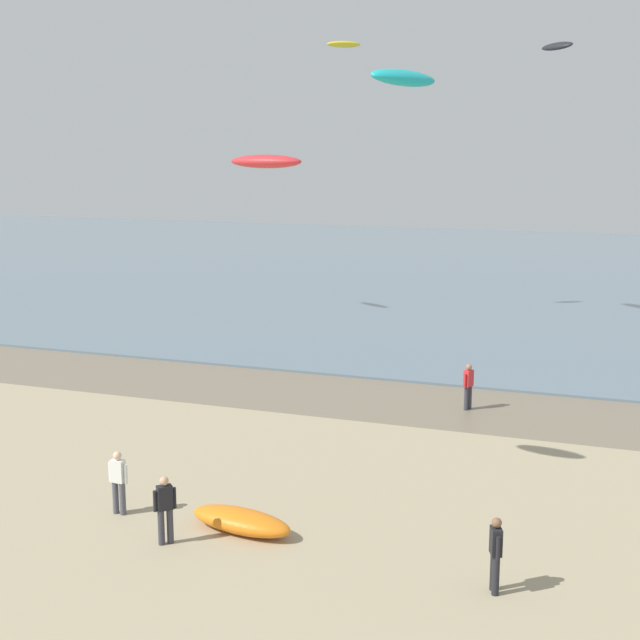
{
  "coord_description": "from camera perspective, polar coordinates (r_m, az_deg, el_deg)",
  "views": [
    {
      "loc": [
        7.62,
        -7.9,
        9.42
      ],
      "look_at": [
        0.49,
        11.9,
        5.35
      ],
      "focal_mm": 50.0,
      "sensor_mm": 36.0,
      "label": 1
    }
  ],
  "objects": [
    {
      "name": "person_nearest_camera",
      "position": [
        24.11,
        -12.78,
        -9.99
      ],
      "size": [
        0.57,
        0.24,
        1.71
      ],
      "color": "#4C4C56",
      "rests_on": "ground"
    },
    {
      "name": "person_by_waterline",
      "position": [
        20.02,
        11.17,
        -14.4
      ],
      "size": [
        0.33,
        0.54,
        1.71
      ],
      "color": "#232328",
      "rests_on": "ground"
    },
    {
      "name": "sea",
      "position": [
        70.38,
        13.43,
        2.99
      ],
      "size": [
        160.0,
        70.0,
        0.1
      ],
      "primitive_type": "cube",
      "color": "slate",
      "rests_on": "ground"
    },
    {
      "name": "person_mid_beach",
      "position": [
        33.0,
        9.47,
        -4.14
      ],
      "size": [
        0.34,
        0.53,
        1.71
      ],
      "color": "#383842",
      "rests_on": "ground"
    },
    {
      "name": "kite_aloft_7",
      "position": [
        26.3,
        5.38,
        15.17
      ],
      "size": [
        1.99,
        2.87,
        0.69
      ],
      "primitive_type": "ellipsoid",
      "rotation": [
        -0.33,
        0.0,
        4.29
      ],
      "color": "#19B2B7"
    },
    {
      "name": "kite_aloft_0",
      "position": [
        55.36,
        14.94,
        16.58
      ],
      "size": [
        2.36,
        2.15,
        0.68
      ],
      "primitive_type": "ellipsoid",
      "rotation": [
        0.47,
        0.0,
        5.6
      ],
      "color": "black"
    },
    {
      "name": "kite_aloft_5",
      "position": [
        49.21,
        1.52,
        17.22
      ],
      "size": [
        1.88,
        1.51,
        0.42
      ],
      "primitive_type": "ellipsoid",
      "rotation": [
        0.24,
        0.0,
        3.7
      ],
      "color": "yellow"
    },
    {
      "name": "grounded_kite",
      "position": [
        22.83,
        -5.08,
        -12.69
      ],
      "size": [
        2.96,
        1.46,
        0.57
      ],
      "primitive_type": "ellipsoid",
      "rotation": [
        0.0,
        0.0,
        2.98
      ],
      "color": "orange",
      "rests_on": "ground"
    },
    {
      "name": "person_left_flank",
      "position": [
        22.18,
        -9.89,
        -11.76
      ],
      "size": [
        0.42,
        0.43,
        1.71
      ],
      "color": "#383842",
      "rests_on": "ground"
    },
    {
      "name": "wet_sand_strip",
      "position": [
        33.75,
        5.99,
        -5.32
      ],
      "size": [
        120.0,
        5.67,
        0.01
      ],
      "primitive_type": "cube",
      "color": "#7A6D59",
      "rests_on": "ground"
    },
    {
      "name": "kite_aloft_4",
      "position": [
        23.64,
        -3.5,
        10.09
      ],
      "size": [
        2.29,
        1.14,
        0.35
      ],
      "primitive_type": "ellipsoid",
      "rotation": [
        -0.0,
        0.0,
        6.08
      ],
      "color": "red"
    }
  ]
}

